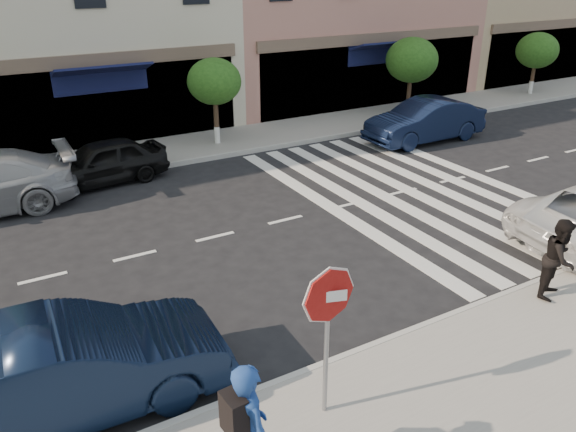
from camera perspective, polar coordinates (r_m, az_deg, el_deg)
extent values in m
plane|color=black|center=(10.87, 1.00, -10.34)|extent=(120.00, 120.00, 0.00)
cube|color=gray|center=(20.17, -15.27, 5.89)|extent=(60.00, 3.00, 0.15)
cylinder|color=#473323|center=(20.62, -7.29, 9.66)|extent=(0.18, 0.18, 1.71)
cylinder|color=silver|center=(20.77, -7.21, 8.19)|extent=(0.20, 0.20, 0.60)
ellipsoid|color=#204915|center=(20.32, -7.50, 13.41)|extent=(1.90, 1.90, 1.62)
cylinder|color=#473323|center=(25.36, 12.17, 12.04)|extent=(0.18, 0.18, 1.65)
cylinder|color=silver|center=(25.48, 12.06, 10.89)|extent=(0.20, 0.20, 0.60)
ellipsoid|color=#204915|center=(25.11, 12.46, 15.22)|extent=(2.20, 2.20, 1.87)
cylinder|color=#473323|center=(31.20, 23.57, 12.76)|extent=(0.18, 0.18, 1.54)
cylinder|color=silver|center=(31.28, 23.43, 11.92)|extent=(0.20, 0.20, 0.60)
ellipsoid|color=#204915|center=(31.01, 23.99, 15.13)|extent=(2.00, 2.00, 1.70)
cylinder|color=gray|center=(8.09, 3.91, -13.37)|extent=(0.09, 0.09, 2.20)
cylinder|color=white|center=(7.57, 4.15, -8.01)|extent=(0.82, 0.29, 0.86)
cylinder|color=#9E1411|center=(7.55, 4.23, -8.08)|extent=(0.77, 0.28, 0.80)
cube|color=white|center=(7.53, 4.36, -8.18)|extent=(0.43, 0.16, 0.16)
imported|color=navy|center=(7.18, -3.95, -20.87)|extent=(0.51, 0.73, 1.92)
imported|color=black|center=(12.08, 25.87, -3.90)|extent=(0.97, 0.88, 1.64)
imported|color=black|center=(9.06, -21.62, -14.35)|extent=(4.83, 1.84, 1.57)
imported|color=black|center=(17.91, -18.45, 5.19)|extent=(4.10, 2.05, 1.34)
imported|color=black|center=(21.82, 13.74, 9.38)|extent=(4.72, 1.66, 1.56)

